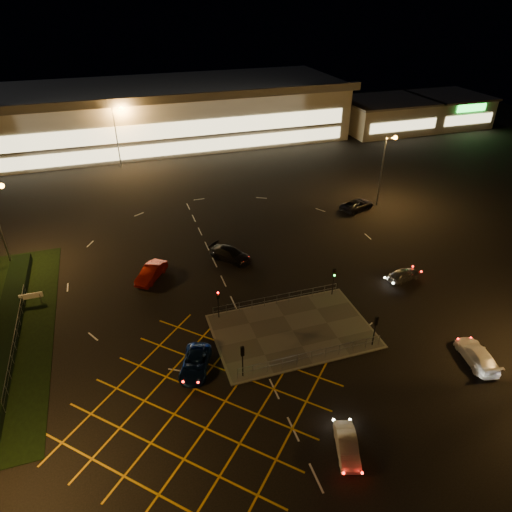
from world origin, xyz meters
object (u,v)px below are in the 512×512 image
object	(u,v)px
car_far_dkgrey	(231,254)
car_right_silver	(403,275)
car_left_blue	(195,363)
signal_ne	(334,276)
signal_sw	(242,355)
car_approach_white	(477,355)
signal_nw	(218,298)
car_queue_white	(347,445)
car_east_grey	(357,205)
signal_se	(375,325)
car_circ_red	(151,273)

from	to	relation	value
car_far_dkgrey	car_right_silver	bearing A→B (deg)	-70.39
car_left_blue	signal_ne	bearing A→B (deg)	42.60
signal_sw	car_right_silver	world-z (taller)	signal_sw
car_right_silver	car_approach_white	xyz separation A→B (m)	(-1.17, -12.65, 0.05)
signal_nw	car_approach_white	size ratio (longest dim) A/B	0.64
car_right_silver	car_approach_white	bearing A→B (deg)	162.39
signal_sw	car_queue_white	size ratio (longest dim) A/B	0.83
signal_sw	car_left_blue	xyz separation A→B (m)	(-3.50, 2.06, -1.71)
signal_ne	car_left_blue	world-z (taller)	signal_ne
signal_nw	car_far_dkgrey	world-z (taller)	signal_nw
car_queue_white	car_left_blue	bearing A→B (deg)	144.96
car_east_grey	signal_ne	bearing A→B (deg)	123.68
signal_ne	signal_sw	bearing A→B (deg)	-146.35
car_far_dkgrey	car_right_silver	size ratio (longest dim) A/B	1.33
signal_nw	signal_ne	bearing A→B (deg)	0.00
car_approach_white	car_left_blue	bearing A→B (deg)	-4.62
signal_se	car_right_silver	bearing A→B (deg)	-136.22
signal_sw	car_approach_white	size ratio (longest dim) A/B	0.64
car_right_silver	car_east_grey	world-z (taller)	car_east_grey
car_far_dkgrey	car_approach_white	size ratio (longest dim) A/B	1.05
signal_nw	car_queue_white	size ratio (longest dim) A/B	0.83
signal_se	car_circ_red	size ratio (longest dim) A/B	0.67
car_east_grey	car_approach_white	distance (m)	30.43
car_east_grey	car_approach_white	xyz separation A→B (m)	(-5.14, -29.99, -0.02)
car_queue_white	car_right_silver	size ratio (longest dim) A/B	0.98
signal_se	car_east_grey	size ratio (longest dim) A/B	0.59
car_circ_red	car_queue_white	bearing A→B (deg)	-32.65
signal_nw	car_far_dkgrey	distance (m)	10.89
signal_sw	car_east_grey	size ratio (longest dim) A/B	0.59
signal_ne	car_circ_red	xyz separation A→B (m)	(-17.29, 8.90, -1.59)
car_left_blue	car_east_grey	distance (m)	36.56
signal_nw	car_left_blue	world-z (taller)	signal_nw
signal_nw	car_east_grey	world-z (taller)	signal_nw
car_queue_white	car_right_silver	bearing A→B (deg)	64.88
car_right_silver	signal_sw	bearing A→B (deg)	99.42
signal_sw	car_circ_red	xyz separation A→B (m)	(-5.29, 16.89, -1.59)
signal_se	car_left_blue	distance (m)	15.73
signal_se	car_approach_white	bearing A→B (deg)	148.90
signal_se	car_east_grey	xyz separation A→B (m)	(12.52, 25.54, -1.63)
signal_nw	car_east_grey	bearing A→B (deg)	35.59
signal_sw	car_far_dkgrey	world-z (taller)	signal_sw
signal_se	car_circ_red	xyz separation A→B (m)	(-17.29, 16.89, -1.59)
car_left_blue	car_circ_red	bearing A→B (deg)	118.56
car_left_blue	car_queue_white	bearing A→B (deg)	-31.03
car_left_blue	car_far_dkgrey	world-z (taller)	car_far_dkgrey
signal_ne	car_circ_red	distance (m)	19.51
car_queue_white	car_far_dkgrey	world-z (taller)	car_far_dkgrey
car_queue_white	car_east_grey	distance (m)	39.63
car_queue_white	signal_ne	bearing A→B (deg)	84.47
signal_ne	signal_nw	bearing A→B (deg)	180.00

